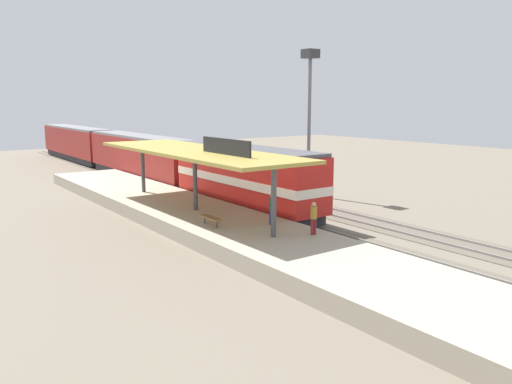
{
  "coord_description": "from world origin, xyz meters",
  "views": [
    {
      "loc": [
        -19.89,
        -27.59,
        7.64
      ],
      "look_at": [
        -1.38,
        -2.05,
        2.0
      ],
      "focal_mm": 35.58,
      "sensor_mm": 36.0,
      "label": 1
    }
  ],
  "objects_px": {
    "locomotive": "(245,178)",
    "passenger_carriage_rear": "(76,143)",
    "passenger_carriage_front": "(141,157)",
    "person_waiting": "(272,208)",
    "platform_bench": "(211,218)",
    "light_mast": "(310,92)",
    "person_walking": "(314,217)"
  },
  "relations": [
    {
      "from": "locomotive",
      "to": "passenger_carriage_rear",
      "type": "height_order",
      "value": "locomotive"
    },
    {
      "from": "passenger_carriage_front",
      "to": "person_waiting",
      "type": "bearing_deg",
      "value": -96.94
    },
    {
      "from": "platform_bench",
      "to": "person_waiting",
      "type": "distance_m",
      "value": 3.45
    },
    {
      "from": "passenger_carriage_rear",
      "to": "platform_bench",
      "type": "bearing_deg",
      "value": -97.74
    },
    {
      "from": "light_mast",
      "to": "person_walking",
      "type": "relative_size",
      "value": 6.84
    },
    {
      "from": "platform_bench",
      "to": "person_waiting",
      "type": "xyz_separation_m",
      "value": [
        2.95,
        -1.7,
        0.51
      ]
    },
    {
      "from": "platform_bench",
      "to": "locomotive",
      "type": "xyz_separation_m",
      "value": [
        6.0,
        5.32,
        1.07
      ]
    },
    {
      "from": "platform_bench",
      "to": "person_waiting",
      "type": "relative_size",
      "value": 0.99
    },
    {
      "from": "passenger_carriage_front",
      "to": "person_waiting",
      "type": "xyz_separation_m",
      "value": [
        -3.05,
        -25.02,
        -0.46
      ]
    },
    {
      "from": "light_mast",
      "to": "person_waiting",
      "type": "xyz_separation_m",
      "value": [
        -10.85,
        -9.17,
        -6.54
      ]
    },
    {
      "from": "person_waiting",
      "to": "passenger_carriage_front",
      "type": "bearing_deg",
      "value": 83.06
    },
    {
      "from": "passenger_carriage_rear",
      "to": "light_mast",
      "type": "relative_size",
      "value": 1.71
    },
    {
      "from": "person_walking",
      "to": "platform_bench",
      "type": "bearing_deg",
      "value": 125.0
    },
    {
      "from": "locomotive",
      "to": "person_waiting",
      "type": "relative_size",
      "value": 8.44
    },
    {
      "from": "passenger_carriage_rear",
      "to": "locomotive",
      "type": "bearing_deg",
      "value": -90.0
    },
    {
      "from": "person_walking",
      "to": "light_mast",
      "type": "bearing_deg",
      "value": 49.25
    },
    {
      "from": "locomotive",
      "to": "person_walking",
      "type": "relative_size",
      "value": 8.44
    },
    {
      "from": "locomotive",
      "to": "light_mast",
      "type": "distance_m",
      "value": 10.06
    },
    {
      "from": "light_mast",
      "to": "passenger_carriage_front",
      "type": "bearing_deg",
      "value": 116.2
    },
    {
      "from": "passenger_carriage_rear",
      "to": "person_walking",
      "type": "relative_size",
      "value": 11.7
    },
    {
      "from": "passenger_carriage_front",
      "to": "passenger_carriage_rear",
      "type": "xyz_separation_m",
      "value": [
        0.0,
        20.8,
        0.0
      ]
    },
    {
      "from": "light_mast",
      "to": "locomotive",
      "type": "bearing_deg",
      "value": -164.6
    },
    {
      "from": "platform_bench",
      "to": "locomotive",
      "type": "distance_m",
      "value": 8.09
    },
    {
      "from": "passenger_carriage_front",
      "to": "person_walking",
      "type": "distance_m",
      "value": 28.17
    },
    {
      "from": "passenger_carriage_rear",
      "to": "person_walking",
      "type": "bearing_deg",
      "value": -93.16
    },
    {
      "from": "platform_bench",
      "to": "light_mast",
      "type": "distance_m",
      "value": 17.2
    },
    {
      "from": "platform_bench",
      "to": "passenger_carriage_rear",
      "type": "xyz_separation_m",
      "value": [
        6.0,
        44.12,
        0.97
      ]
    },
    {
      "from": "person_waiting",
      "to": "locomotive",
      "type": "bearing_deg",
      "value": 66.55
    },
    {
      "from": "light_mast",
      "to": "person_waiting",
      "type": "distance_m",
      "value": 15.64
    },
    {
      "from": "light_mast",
      "to": "passenger_carriage_rear",
      "type": "bearing_deg",
      "value": 102.01
    },
    {
      "from": "locomotive",
      "to": "person_walking",
      "type": "distance_m",
      "value": 10.41
    },
    {
      "from": "locomotive",
      "to": "passenger_carriage_front",
      "type": "height_order",
      "value": "locomotive"
    }
  ]
}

